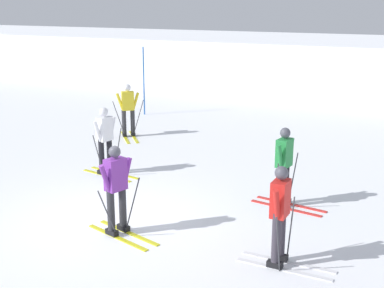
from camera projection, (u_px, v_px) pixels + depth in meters
The scene contains 8 objects.
ground_plane at pixel (113, 221), 10.49m from camera, with size 120.00×120.00×0.00m, color white.
far_snow_ridge at pixel (336, 63), 27.23m from camera, with size 80.00×9.71×2.38m, color white.
skier_white at pixel (105, 139), 13.15m from camera, with size 1.64×0.99×1.71m.
skier_green at pixel (284, 165), 11.06m from camera, with size 1.63×1.00×1.71m.
skier_red at pixel (280, 213), 8.51m from camera, with size 1.60×1.00×1.71m.
skier_purple at pixel (116, 188), 9.69m from camera, with size 1.64×0.97×1.71m.
skier_yellow at pixel (128, 107), 16.88m from camera, with size 1.34×1.44×1.71m.
trail_marker_pole at pixel (144, 81), 20.11m from camera, with size 0.05×0.05×2.59m, color #1E56AD.
Camera 1 is at (5.85, -7.93, 4.21)m, focal length 49.30 mm.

